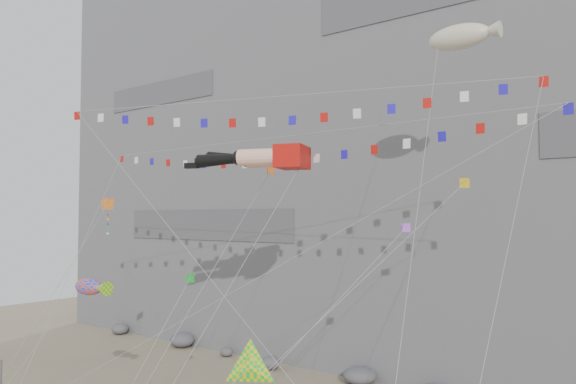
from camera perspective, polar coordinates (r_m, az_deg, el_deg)
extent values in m
cube|color=slate|center=(58.48, 14.69, 9.61)|extent=(80.00, 28.00, 50.00)
cube|color=#B7110B|center=(34.75, 0.43, 3.56)|extent=(2.42, 2.83, 1.41)
cylinder|color=#FFBB9F|center=(34.78, -3.17, 3.55)|extent=(2.60, 1.77, 1.04)
sphere|color=black|center=(35.23, -4.98, 3.48)|extent=(0.95, 0.95, 0.95)
cone|color=black|center=(35.80, -7.05, 3.26)|extent=(2.98, 1.76, 0.97)
cube|color=black|center=(36.62, -9.74, 2.65)|extent=(1.01, 0.69, 0.35)
cylinder|color=#FFBB9F|center=(36.09, -2.35, 3.33)|extent=(2.60, 1.77, 1.04)
sphere|color=black|center=(36.52, -4.10, 3.26)|extent=(0.95, 0.95, 0.95)
cone|color=black|center=(37.10, -6.12, 3.39)|extent=(3.00, 1.76, 1.04)
cube|color=black|center=(37.91, -8.73, 3.12)|extent=(1.01, 0.69, 0.35)
cylinder|color=gray|center=(29.23, -7.83, -11.35)|extent=(0.03, 0.03, 21.86)
cylinder|color=gray|center=(37.54, -14.24, -8.11)|extent=(0.03, 0.03, 24.82)
cylinder|color=gray|center=(27.03, 5.22, -8.42)|extent=(0.03, 0.03, 24.00)
cylinder|color=gray|center=(40.01, -23.55, -10.83)|extent=(0.03, 0.03, 15.58)
cylinder|color=gray|center=(39.83, -24.29, -14.70)|extent=(0.03, 0.03, 10.59)
cylinder|color=gray|center=(27.17, 13.81, -4.83)|extent=(0.03, 0.03, 26.66)
cylinder|color=gray|center=(33.38, -9.31, -10.66)|extent=(0.03, 0.03, 21.40)
cylinder|color=gray|center=(28.22, 0.01, -16.12)|extent=(0.03, 0.03, 17.94)
cylinder|color=gray|center=(31.30, -15.00, -17.44)|extent=(0.03, 0.03, 11.73)
cylinder|color=gray|center=(28.14, 2.47, -13.64)|extent=(0.03, 0.03, 22.98)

